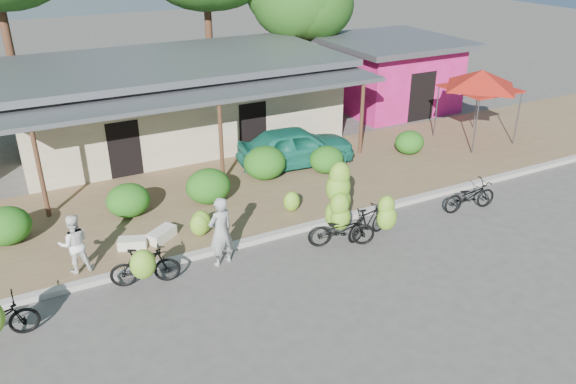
{
  "coord_description": "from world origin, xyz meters",
  "views": [
    {
      "loc": [
        -6.1,
        -10.45,
        8.0
      ],
      "look_at": [
        0.5,
        2.26,
        1.2
      ],
      "focal_mm": 35.0,
      "sensor_mm": 36.0,
      "label": 1
    }
  ],
  "objects_px": {
    "bike_left": "(145,266)",
    "vendor": "(221,231)",
    "teal_van": "(296,146)",
    "bike_far_right": "(470,196)",
    "bike_right": "(374,220)",
    "red_canopy": "(481,79)",
    "bystander": "(74,244)",
    "sack_far": "(132,243)",
    "bike_center": "(340,212)",
    "sack_near": "(162,235)"
  },
  "relations": [
    {
      "from": "bystander",
      "to": "teal_van",
      "type": "relative_size",
      "value": 0.37
    },
    {
      "from": "bike_center",
      "to": "teal_van",
      "type": "distance_m",
      "value": 5.37
    },
    {
      "from": "bike_left",
      "to": "sack_far",
      "type": "distance_m",
      "value": 1.85
    },
    {
      "from": "red_canopy",
      "to": "bike_center",
      "type": "distance_m",
      "value": 10.14
    },
    {
      "from": "red_canopy",
      "to": "teal_van",
      "type": "relative_size",
      "value": 0.83
    },
    {
      "from": "bike_left",
      "to": "sack_far",
      "type": "relative_size",
      "value": 2.35
    },
    {
      "from": "bike_center",
      "to": "bystander",
      "type": "xyz_separation_m",
      "value": [
        -6.74,
        1.58,
        0.01
      ]
    },
    {
      "from": "red_canopy",
      "to": "bystander",
      "type": "distance_m",
      "value": 16.11
    },
    {
      "from": "sack_far",
      "to": "teal_van",
      "type": "xyz_separation_m",
      "value": [
        6.68,
        3.11,
        0.58
      ]
    },
    {
      "from": "bike_left",
      "to": "bike_center",
      "type": "relative_size",
      "value": 0.78
    },
    {
      "from": "bike_center",
      "to": "bike_far_right",
      "type": "height_order",
      "value": "bike_center"
    },
    {
      "from": "bystander",
      "to": "teal_van",
      "type": "bearing_deg",
      "value": -151.39
    },
    {
      "from": "red_canopy",
      "to": "bike_far_right",
      "type": "distance_m",
      "value": 6.68
    },
    {
      "from": "bike_far_right",
      "to": "sack_far",
      "type": "bearing_deg",
      "value": 82.83
    },
    {
      "from": "bike_right",
      "to": "teal_van",
      "type": "bearing_deg",
      "value": -18.34
    },
    {
      "from": "sack_near",
      "to": "bike_center",
      "type": "bearing_deg",
      "value": -25.76
    },
    {
      "from": "bike_far_right",
      "to": "red_canopy",
      "type": "bearing_deg",
      "value": -39.01
    },
    {
      "from": "red_canopy",
      "to": "vendor",
      "type": "height_order",
      "value": "red_canopy"
    },
    {
      "from": "sack_far",
      "to": "teal_van",
      "type": "height_order",
      "value": "teal_van"
    },
    {
      "from": "vendor",
      "to": "red_canopy",
      "type": "bearing_deg",
      "value": -178.77
    },
    {
      "from": "bike_left",
      "to": "bystander",
      "type": "xyz_separation_m",
      "value": [
        -1.37,
        1.32,
        0.3
      ]
    },
    {
      "from": "bike_left",
      "to": "bike_far_right",
      "type": "height_order",
      "value": "bike_left"
    },
    {
      "from": "bike_center",
      "to": "vendor",
      "type": "relative_size",
      "value": 1.19
    },
    {
      "from": "bike_far_right",
      "to": "bike_right",
      "type": "bearing_deg",
      "value": 98.39
    },
    {
      "from": "red_canopy",
      "to": "vendor",
      "type": "bearing_deg",
      "value": -162.93
    },
    {
      "from": "red_canopy",
      "to": "bystander",
      "type": "relative_size",
      "value": 2.23
    },
    {
      "from": "bike_left",
      "to": "vendor",
      "type": "height_order",
      "value": "vendor"
    },
    {
      "from": "bike_center",
      "to": "sack_near",
      "type": "height_order",
      "value": "bike_center"
    },
    {
      "from": "teal_van",
      "to": "bike_right",
      "type": "bearing_deg",
      "value": 179.67
    },
    {
      "from": "bike_right",
      "to": "sack_near",
      "type": "relative_size",
      "value": 1.94
    },
    {
      "from": "bike_right",
      "to": "bike_left",
      "type": "bearing_deg",
      "value": 71.2
    },
    {
      "from": "teal_van",
      "to": "bike_far_right",
      "type": "bearing_deg",
      "value": -144.5
    },
    {
      "from": "bike_far_right",
      "to": "teal_van",
      "type": "xyz_separation_m",
      "value": [
        -3.17,
        5.44,
        0.36
      ]
    },
    {
      "from": "bike_right",
      "to": "sack_far",
      "type": "bearing_deg",
      "value": 55.3
    },
    {
      "from": "bike_right",
      "to": "bike_center",
      "type": "bearing_deg",
      "value": 52.14
    },
    {
      "from": "red_canopy",
      "to": "teal_van",
      "type": "bearing_deg",
      "value": 172.77
    },
    {
      "from": "red_canopy",
      "to": "bike_far_right",
      "type": "bearing_deg",
      "value": -135.13
    },
    {
      "from": "red_canopy",
      "to": "teal_van",
      "type": "xyz_separation_m",
      "value": [
        -7.65,
        0.97,
        -1.77
      ]
    },
    {
      "from": "sack_far",
      "to": "teal_van",
      "type": "relative_size",
      "value": 0.18
    },
    {
      "from": "bike_left",
      "to": "vendor",
      "type": "bearing_deg",
      "value": -72.03
    },
    {
      "from": "red_canopy",
      "to": "vendor",
      "type": "distance_m",
      "value": 13.08
    },
    {
      "from": "bike_far_right",
      "to": "vendor",
      "type": "distance_m",
      "value": 7.96
    },
    {
      "from": "red_canopy",
      "to": "bystander",
      "type": "bearing_deg",
      "value": -170.56
    },
    {
      "from": "bike_center",
      "to": "sack_far",
      "type": "bearing_deg",
      "value": 90.37
    },
    {
      "from": "bike_center",
      "to": "teal_van",
      "type": "xyz_separation_m",
      "value": [
        1.41,
        5.18,
        -0.05
      ]
    },
    {
      "from": "bike_left",
      "to": "teal_van",
      "type": "xyz_separation_m",
      "value": [
        6.78,
        4.92,
        0.23
      ]
    },
    {
      "from": "sack_far",
      "to": "vendor",
      "type": "relative_size",
      "value": 0.39
    },
    {
      "from": "bike_center",
      "to": "sack_far",
      "type": "distance_m",
      "value": 5.7
    },
    {
      "from": "red_canopy",
      "to": "teal_van",
      "type": "height_order",
      "value": "red_canopy"
    },
    {
      "from": "red_canopy",
      "to": "bike_right",
      "type": "distance_m",
      "value": 9.61
    }
  ]
}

